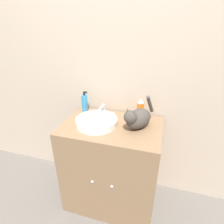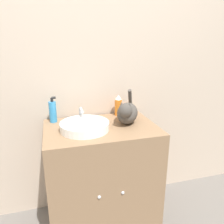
% 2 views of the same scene
% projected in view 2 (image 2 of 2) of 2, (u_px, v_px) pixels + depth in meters
% --- Properties ---
extents(wall_back, '(6.00, 0.05, 2.50)m').
position_uv_depth(wall_back, '(91.00, 66.00, 1.76)').
color(wall_back, '#C6B29E').
rests_on(wall_back, ground_plane).
extents(vanity_cabinet, '(0.81, 0.57, 0.85)m').
position_uv_depth(vanity_cabinet, '(102.00, 177.00, 1.71)').
color(vanity_cabinet, '#8C6B4C').
rests_on(vanity_cabinet, ground_plane).
extents(sink_basin, '(0.34, 0.34, 0.06)m').
position_uv_depth(sink_basin, '(85.00, 126.00, 1.52)').
color(sink_basin, white).
rests_on(sink_basin, vanity_cabinet).
extents(faucet, '(0.19, 0.11, 0.11)m').
position_uv_depth(faucet, '(81.00, 115.00, 1.67)').
color(faucet, silver).
rests_on(faucet, vanity_cabinet).
extents(cat, '(0.25, 0.36, 0.24)m').
position_uv_depth(cat, '(127.00, 112.00, 1.63)').
color(cat, '#47423D').
rests_on(cat, vanity_cabinet).
extents(soap_bottle, '(0.06, 0.06, 0.20)m').
position_uv_depth(soap_bottle, '(53.00, 111.00, 1.66)').
color(soap_bottle, '#338CCC').
rests_on(soap_bottle, vanity_cabinet).
extents(spray_bottle, '(0.06, 0.06, 0.17)m').
position_uv_depth(spray_bottle, '(118.00, 106.00, 1.81)').
color(spray_bottle, orange).
rests_on(spray_bottle, vanity_cabinet).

